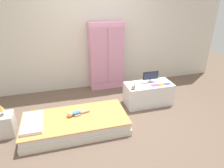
{
  "coord_description": "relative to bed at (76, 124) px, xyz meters",
  "views": [
    {
      "loc": [
        -0.83,
        -2.96,
        2.19
      ],
      "look_at": [
        0.09,
        0.41,
        0.54
      ],
      "focal_mm": 32.33,
      "sensor_mm": 36.0,
      "label": 1
    }
  ],
  "objects": [
    {
      "name": "table_lamp",
      "position": [
        -1.12,
        0.17,
        0.39
      ],
      "size": [
        0.1,
        0.1,
        0.18
      ],
      "color": "#B7B2AD",
      "rests_on": "nightstand"
    },
    {
      "name": "tv_monitor",
      "position": [
        1.62,
        0.56,
        0.47
      ],
      "size": [
        0.33,
        0.1,
        0.23
      ],
      "color": "#99999E",
      "rests_on": "tv_stand"
    },
    {
      "name": "back_wall",
      "position": [
        0.68,
        1.65,
        1.23
      ],
      "size": [
        6.4,
        0.05,
        2.7
      ],
      "primitive_type": "cube",
      "color": "silver",
      "rests_on": "ground_plane"
    },
    {
      "name": "pillow",
      "position": [
        -0.67,
        0.0,
        0.15
      ],
      "size": [
        0.32,
        0.6,
        0.05
      ],
      "primitive_type": "cube",
      "color": "silver",
      "rests_on": "bed"
    },
    {
      "name": "book_purple",
      "position": [
        1.63,
        0.38,
        0.34
      ],
      "size": [
        0.13,
        0.09,
        0.01
      ],
      "primitive_type": "cube",
      "color": "#8E51B2",
      "rests_on": "tv_stand"
    },
    {
      "name": "nightstand",
      "position": [
        -1.12,
        0.17,
        0.07
      ],
      "size": [
        0.28,
        0.28,
        0.38
      ],
      "primitive_type": "cube",
      "color": "silver",
      "rests_on": "ground_plane"
    },
    {
      "name": "rocking_horse_toy",
      "position": [
        1.16,
        0.33,
        0.39
      ],
      "size": [
        0.1,
        0.04,
        0.12
      ],
      "color": "#8E6642",
      "rests_on": "tv_stand"
    },
    {
      "name": "doll",
      "position": [
        -0.01,
        0.07,
        0.16
      ],
      "size": [
        0.39,
        0.16,
        0.1
      ],
      "color": "#4C84C6",
      "rests_on": "bed"
    },
    {
      "name": "tv_stand",
      "position": [
        1.56,
        0.48,
        0.11
      ],
      "size": [
        0.96,
        0.46,
        0.46
      ],
      "primitive_type": "cube",
      "color": "white",
      "rests_on": "ground_plane"
    },
    {
      "name": "ground_plane",
      "position": [
        0.68,
        0.08,
        -0.13
      ],
      "size": [
        10.0,
        10.0,
        0.02
      ],
      "primitive_type": "cube",
      "color": "brown"
    },
    {
      "name": "bed",
      "position": [
        0.0,
        0.0,
        0.0
      ],
      "size": [
        1.75,
        0.83,
        0.24
      ],
      "color": "silver",
      "rests_on": "ground_plane"
    },
    {
      "name": "wardrobe",
      "position": [
        0.91,
        1.48,
        0.66
      ],
      "size": [
        0.78,
        0.29,
        1.56
      ],
      "color": "#E599BC",
      "rests_on": "ground_plane"
    },
    {
      "name": "book_orange",
      "position": [
        1.77,
        0.38,
        0.34
      ],
      "size": [
        0.12,
        0.09,
        0.02
      ],
      "primitive_type": "cube",
      "color": "orange",
      "rests_on": "tv_stand"
    },
    {
      "name": "book_blue",
      "position": [
        1.9,
        0.38,
        0.34
      ],
      "size": [
        0.15,
        0.09,
        0.01
      ],
      "primitive_type": "cube",
      "color": "blue",
      "rests_on": "tv_stand"
    }
  ]
}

